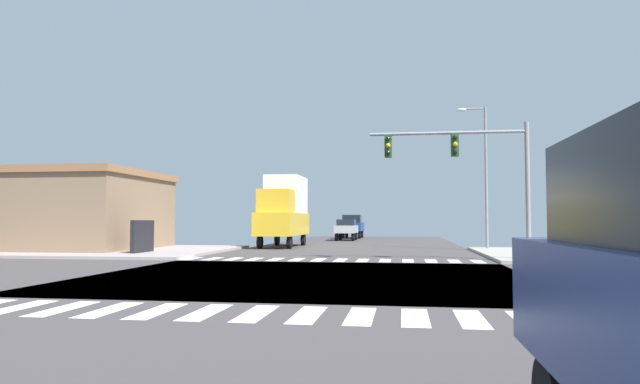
{
  "coord_description": "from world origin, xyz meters",
  "views": [
    {
      "loc": [
        3.04,
        -17.75,
        1.77
      ],
      "look_at": [
        -1.1,
        10.08,
        3.22
      ],
      "focal_mm": 31.31,
      "sensor_mm": 36.0,
      "label": 1
    }
  ],
  "objects_px": {
    "street_lamp": "(482,165)",
    "box_truck_outer_1": "(284,209)",
    "pickup_middle_2": "(353,225)",
    "sedan_trailing_3": "(613,248)",
    "bank_building": "(57,211)",
    "sedan_queued_1": "(346,228)",
    "traffic_signal_mast": "(463,159)"
  },
  "relations": [
    {
      "from": "street_lamp",
      "to": "box_truck_outer_1",
      "type": "xyz_separation_m",
      "value": [
        -12.78,
        2.79,
        -2.56
      ]
    },
    {
      "from": "sedan_queued_1",
      "to": "box_truck_outer_1",
      "type": "relative_size",
      "value": 0.6
    },
    {
      "from": "bank_building",
      "to": "sedan_queued_1",
      "type": "distance_m",
      "value": 24.89
    },
    {
      "from": "street_lamp",
      "to": "box_truck_outer_1",
      "type": "bearing_deg",
      "value": 167.68
    },
    {
      "from": "sedan_trailing_3",
      "to": "pickup_middle_2",
      "type": "height_order",
      "value": "pickup_middle_2"
    },
    {
      "from": "traffic_signal_mast",
      "to": "street_lamp",
      "type": "height_order",
      "value": "street_lamp"
    },
    {
      "from": "sedan_queued_1",
      "to": "sedan_trailing_3",
      "type": "relative_size",
      "value": 1.0
    },
    {
      "from": "street_lamp",
      "to": "pickup_middle_2",
      "type": "relative_size",
      "value": 1.7
    },
    {
      "from": "bank_building",
      "to": "pickup_middle_2",
      "type": "xyz_separation_m",
      "value": [
        15.37,
        25.79,
        -1.06
      ]
    },
    {
      "from": "traffic_signal_mast",
      "to": "bank_building",
      "type": "height_order",
      "value": "traffic_signal_mast"
    },
    {
      "from": "sedan_queued_1",
      "to": "pickup_middle_2",
      "type": "xyz_separation_m",
      "value": [
        0.0,
        6.25,
        0.17
      ]
    },
    {
      "from": "pickup_middle_2",
      "to": "traffic_signal_mast",
      "type": "bearing_deg",
      "value": 103.8
    },
    {
      "from": "sedan_queued_1",
      "to": "pickup_middle_2",
      "type": "height_order",
      "value": "pickup_middle_2"
    },
    {
      "from": "traffic_signal_mast",
      "to": "box_truck_outer_1",
      "type": "relative_size",
      "value": 0.96
    },
    {
      "from": "sedan_trailing_3",
      "to": "pickup_middle_2",
      "type": "distance_m",
      "value": 43.29
    },
    {
      "from": "pickup_middle_2",
      "to": "street_lamp",
      "type": "bearing_deg",
      "value": 114.04
    },
    {
      "from": "sedan_trailing_3",
      "to": "bank_building",
      "type": "bearing_deg",
      "value": 57.26
    },
    {
      "from": "pickup_middle_2",
      "to": "sedan_queued_1",
      "type": "bearing_deg",
      "value": 90.0
    },
    {
      "from": "sedan_queued_1",
      "to": "pickup_middle_2",
      "type": "distance_m",
      "value": 6.25
    },
    {
      "from": "traffic_signal_mast",
      "to": "street_lamp",
      "type": "distance_m",
      "value": 9.58
    },
    {
      "from": "street_lamp",
      "to": "sedan_trailing_3",
      "type": "relative_size",
      "value": 2.01
    },
    {
      "from": "traffic_signal_mast",
      "to": "sedan_trailing_3",
      "type": "xyz_separation_m",
      "value": [
        2.35,
        -10.87,
        -3.38
      ]
    },
    {
      "from": "traffic_signal_mast",
      "to": "bank_building",
      "type": "distance_m",
      "value": 23.77
    },
    {
      "from": "bank_building",
      "to": "sedan_trailing_3",
      "type": "relative_size",
      "value": 3.0
    },
    {
      "from": "sedan_queued_1",
      "to": "traffic_signal_mast",
      "type": "bearing_deg",
      "value": 107.06
    },
    {
      "from": "street_lamp",
      "to": "box_truck_outer_1",
      "type": "distance_m",
      "value": 13.33
    },
    {
      "from": "sedan_queued_1",
      "to": "street_lamp",
      "type": "bearing_deg",
      "value": 121.97
    },
    {
      "from": "sedan_trailing_3",
      "to": "pickup_middle_2",
      "type": "xyz_separation_m",
      "value": [
        -10.02,
        42.11,
        0.17
      ]
    },
    {
      "from": "bank_building",
      "to": "sedan_queued_1",
      "type": "height_order",
      "value": "bank_building"
    },
    {
      "from": "traffic_signal_mast",
      "to": "sedan_queued_1",
      "type": "bearing_deg",
      "value": 107.06
    },
    {
      "from": "sedan_trailing_3",
      "to": "sedan_queued_1",
      "type": "bearing_deg",
      "value": 15.61
    },
    {
      "from": "street_lamp",
      "to": "pickup_middle_2",
      "type": "distance_m",
      "value": 24.31
    }
  ]
}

